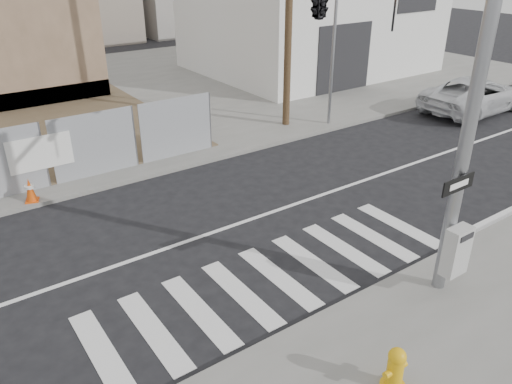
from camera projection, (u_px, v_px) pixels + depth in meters
ground at (220, 230)px, 12.87m from camera, size 100.00×100.00×0.00m
sidewalk_far at (62, 103)px, 23.11m from camera, size 50.00×20.00×0.12m
signal_pole at (363, 41)px, 10.55m from camera, size 0.96×5.87×7.00m
far_signal_pole at (334, 38)px, 18.84m from camera, size 0.16×0.20×5.60m
concrete_wall_right at (37, 29)px, 21.45m from camera, size 5.50×1.30×8.00m
auto_shop at (309, 25)px, 28.49m from camera, size 12.00×10.20×5.95m
fire_hydrant at (395, 369)px, 7.98m from camera, size 0.48×0.42×0.79m
suv at (475, 95)px, 21.80m from camera, size 5.51×2.63×1.52m
traffic_cone_d at (30, 190)px, 13.95m from camera, size 0.45×0.45×0.69m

